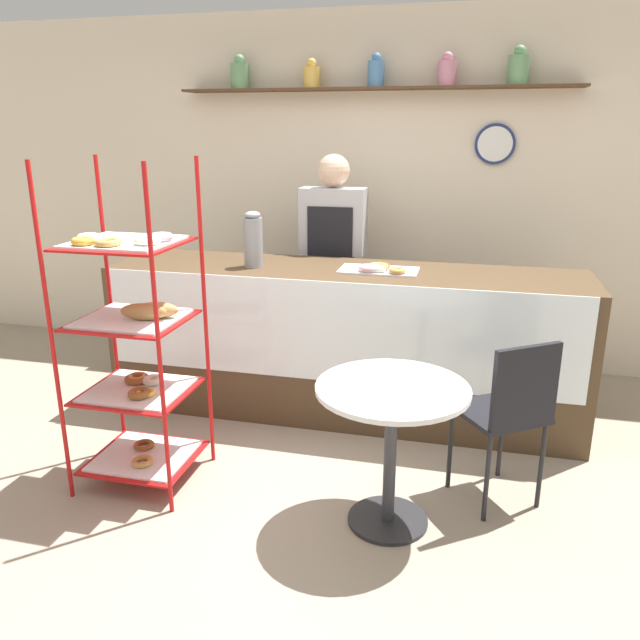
{
  "coord_description": "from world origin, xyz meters",
  "views": [
    {
      "loc": [
        0.79,
        -2.83,
        1.85
      ],
      "look_at": [
        0.0,
        0.35,
        0.84
      ],
      "focal_mm": 35.0,
      "sensor_mm": 36.0,
      "label": 1
    }
  ],
  "objects_px": {
    "cafe_table": "(391,421)",
    "donut_tray_counter": "(379,269)",
    "cafe_chair": "(510,406)",
    "person_worker": "(333,260)",
    "pastry_rack": "(136,346)",
    "coffee_carafe": "(253,240)"
  },
  "relations": [
    {
      "from": "cafe_table",
      "to": "donut_tray_counter",
      "type": "relative_size",
      "value": 1.46
    },
    {
      "from": "cafe_table",
      "to": "cafe_chair",
      "type": "relative_size",
      "value": 0.8
    },
    {
      "from": "person_worker",
      "to": "cafe_chair",
      "type": "bearing_deg",
      "value": -50.68
    },
    {
      "from": "cafe_chair",
      "to": "person_worker",
      "type": "bearing_deg",
      "value": -85.74
    },
    {
      "from": "pastry_rack",
      "to": "coffee_carafe",
      "type": "xyz_separation_m",
      "value": [
        0.28,
        1.04,
        0.39
      ]
    },
    {
      "from": "cafe_table",
      "to": "coffee_carafe",
      "type": "relative_size",
      "value": 2.0
    },
    {
      "from": "person_worker",
      "to": "cafe_chair",
      "type": "distance_m",
      "value": 1.97
    },
    {
      "from": "person_worker",
      "to": "donut_tray_counter",
      "type": "distance_m",
      "value": 0.75
    },
    {
      "from": "pastry_rack",
      "to": "coffee_carafe",
      "type": "height_order",
      "value": "pastry_rack"
    },
    {
      "from": "cafe_chair",
      "to": "coffee_carafe",
      "type": "relative_size",
      "value": 2.49
    },
    {
      "from": "cafe_chair",
      "to": "donut_tray_counter",
      "type": "bearing_deg",
      "value": -83.16
    },
    {
      "from": "person_worker",
      "to": "donut_tray_counter",
      "type": "bearing_deg",
      "value": -54.82
    },
    {
      "from": "cafe_table",
      "to": "donut_tray_counter",
      "type": "height_order",
      "value": "donut_tray_counter"
    },
    {
      "from": "person_worker",
      "to": "cafe_chair",
      "type": "relative_size",
      "value": 1.87
    },
    {
      "from": "cafe_chair",
      "to": "coffee_carafe",
      "type": "distance_m",
      "value": 1.92
    },
    {
      "from": "cafe_chair",
      "to": "donut_tray_counter",
      "type": "relative_size",
      "value": 1.82
    },
    {
      "from": "coffee_carafe",
      "to": "donut_tray_counter",
      "type": "relative_size",
      "value": 0.73
    },
    {
      "from": "pastry_rack",
      "to": "donut_tray_counter",
      "type": "relative_size",
      "value": 3.48
    },
    {
      "from": "pastry_rack",
      "to": "cafe_chair",
      "type": "height_order",
      "value": "pastry_rack"
    },
    {
      "from": "person_worker",
      "to": "coffee_carafe",
      "type": "xyz_separation_m",
      "value": [
        -0.38,
        -0.65,
        0.24
      ]
    },
    {
      "from": "person_worker",
      "to": "coffee_carafe",
      "type": "height_order",
      "value": "person_worker"
    },
    {
      "from": "pastry_rack",
      "to": "person_worker",
      "type": "xyz_separation_m",
      "value": [
        0.66,
        1.69,
        0.15
      ]
    }
  ]
}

